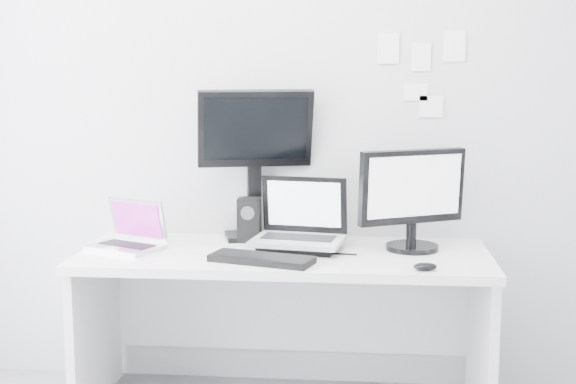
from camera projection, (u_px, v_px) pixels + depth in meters
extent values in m
plane|color=#B6B9BB|center=(291.00, 107.00, 3.75)|extent=(3.60, 0.00, 3.60)
cube|color=white|center=(284.00, 331.00, 3.56)|extent=(1.80, 0.70, 0.73)
cube|color=silver|center=(124.00, 224.00, 3.53)|extent=(0.38, 0.34, 0.23)
cube|color=black|center=(249.00, 220.00, 3.70)|extent=(0.13, 0.13, 0.20)
cube|color=#9FA2A7|center=(298.00, 214.00, 3.50)|extent=(0.44, 0.36, 0.33)
cube|color=black|center=(255.00, 163.00, 3.73)|extent=(0.56, 0.32, 0.72)
cube|color=black|center=(413.00, 198.00, 3.51)|extent=(0.56, 0.44, 0.46)
cube|color=black|center=(262.00, 259.00, 3.31)|extent=(0.46, 0.27, 0.03)
ellipsoid|color=black|center=(425.00, 267.00, 3.18)|extent=(0.10, 0.08, 0.03)
cube|color=white|center=(388.00, 48.00, 3.66)|extent=(0.10, 0.00, 0.14)
cube|color=white|center=(421.00, 57.00, 3.66)|extent=(0.09, 0.00, 0.13)
cube|color=white|center=(454.00, 46.00, 3.63)|extent=(0.10, 0.00, 0.14)
cube|color=white|center=(416.00, 92.00, 3.68)|extent=(0.11, 0.00, 0.08)
cube|color=white|center=(431.00, 107.00, 3.69)|extent=(0.11, 0.00, 0.10)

